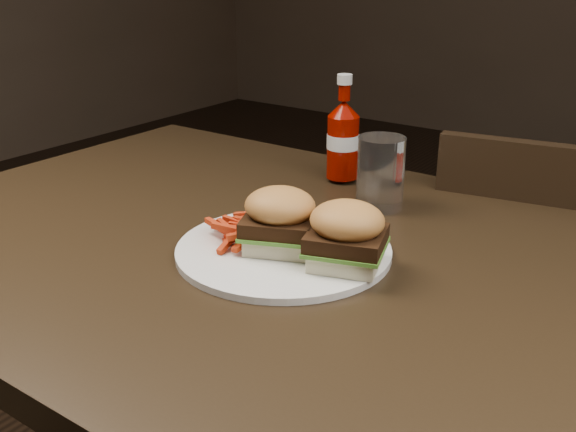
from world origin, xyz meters
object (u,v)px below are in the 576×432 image
Objects in this scene: chair_far at (539,328)px; ketchup_bottle at (343,147)px; tumbler at (380,174)px; plate at (284,250)px; dining_table at (280,258)px.

ketchup_bottle is (-0.30, -0.27, 0.38)m from chair_far.
chair_far is at bearing 61.54° from tumbler.
ketchup_bottle reaches higher than tumbler.
plate is 2.49× the size of tumbler.
chair_far is 3.41× the size of tumbler.
tumbler is at bearing 78.71° from dining_table.
dining_table is at bearing 136.40° from plate.
dining_table is at bearing -101.29° from tumbler.
dining_table is 11.19× the size of ketchup_bottle.
plate is at bearing 60.27° from chair_far.
chair_far is 0.54m from tumbler.
plate is at bearing -43.60° from dining_table.
plate is (-0.21, -0.57, 0.33)m from chair_far.
tumbler reaches higher than chair_far.
dining_table is 0.67m from chair_far.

